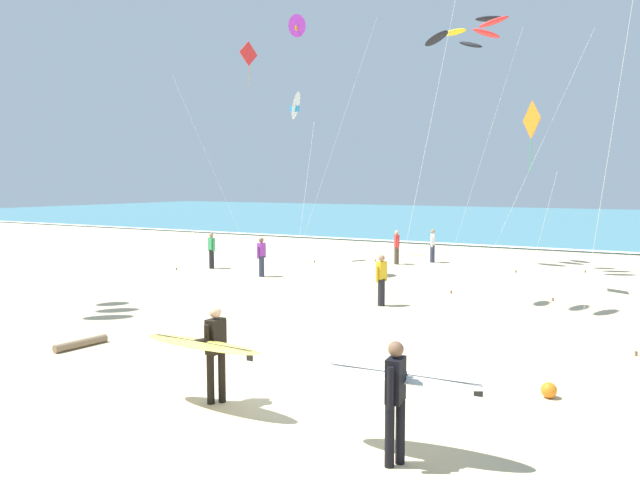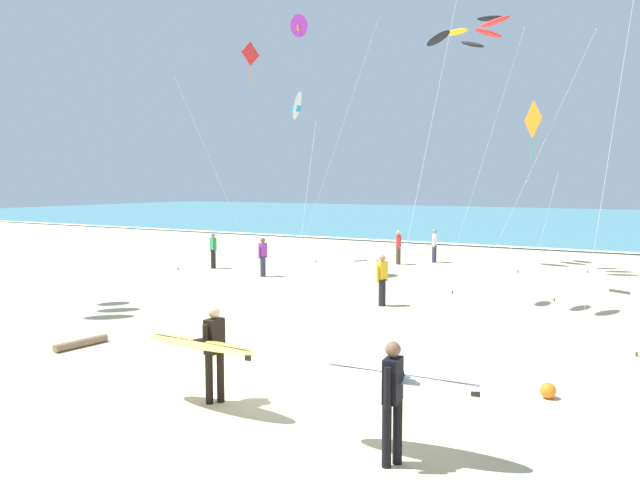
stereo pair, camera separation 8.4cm
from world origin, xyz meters
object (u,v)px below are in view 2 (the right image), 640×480
at_px(bystander_purple_top, 263,257).
at_px(kite_delta_ivory_near, 296,106).
at_px(kite_delta_violet_high, 300,27).
at_px(kite_arc_charcoal_distant, 492,25).
at_px(kite_arc_golden_low, 456,39).
at_px(kite_diamond_scarlet_close, 248,62).
at_px(bystander_yellow_top, 382,280).
at_px(kite_diamond_amber_outer, 534,125).
at_px(beach_ball, 548,391).
at_px(bystander_green_top, 213,250).
at_px(driftwood_log, 81,343).
at_px(surfer_lead, 397,385).
at_px(bystander_white_top, 434,246).
at_px(bystander_red_top, 398,247).
at_px(surfer_trailing, 207,346).

bearing_deg(bystander_purple_top, kite_delta_ivory_near, 45.28).
height_order(kite_delta_violet_high, kite_arc_charcoal_distant, kite_delta_violet_high).
distance_m(kite_arc_golden_low, kite_diamond_scarlet_close, 9.78).
height_order(kite_delta_violet_high, bystander_purple_top, kite_delta_violet_high).
relative_size(kite_arc_charcoal_distant, bystander_purple_top, 6.73).
relative_size(kite_diamond_scarlet_close, bystander_yellow_top, 6.62).
relative_size(kite_diamond_amber_outer, beach_ball, 23.58).
bearing_deg(bystander_green_top, kite_delta_ivory_near, 1.74).
relative_size(bystander_purple_top, driftwood_log, 1.21).
relative_size(surfer_lead, driftwood_log, 1.91).
height_order(kite_diamond_scarlet_close, bystander_white_top, kite_diamond_scarlet_close).
distance_m(bystander_white_top, bystander_yellow_top, 11.11).
bearing_deg(bystander_red_top, kite_arc_golden_low, 40.49).
height_order(surfer_lead, bystander_white_top, surfer_lead).
bearing_deg(bystander_green_top, bystander_purple_top, -14.62).
bearing_deg(bystander_yellow_top, kite_arc_golden_low, 97.44).
distance_m(surfer_trailing, kite_diamond_scarlet_close, 21.67).
xyz_separation_m(surfer_lead, bystander_white_top, (-6.89, 20.60, -0.24)).
xyz_separation_m(kite_delta_ivory_near, bystander_green_top, (-4.31, -0.13, -6.06)).
bearing_deg(bystander_white_top, kite_arc_golden_low, 16.30).
relative_size(kite_arc_golden_low, kite_diamond_amber_outer, 1.64).
bearing_deg(driftwood_log, surfer_lead, -11.55).
bearing_deg(kite_diamond_amber_outer, bystander_yellow_top, -124.47).
distance_m(kite_delta_ivory_near, kite_diamond_amber_outer, 9.20).
distance_m(kite_arc_charcoal_distant, driftwood_log, 20.51).
height_order(kite_delta_violet_high, kite_diamond_scarlet_close, kite_delta_violet_high).
height_order(surfer_trailing, bystander_yellow_top, surfer_trailing).
bearing_deg(beach_ball, kite_diamond_scarlet_close, 141.17).
bearing_deg(surfer_lead, bystander_purple_top, 131.57).
height_order(kite_arc_golden_low, kite_arc_charcoal_distant, kite_arc_golden_low).
bearing_deg(bystander_white_top, kite_delta_ivory_near, -117.06).
height_order(kite_diamond_amber_outer, beach_ball, kite_diamond_amber_outer).
relative_size(kite_delta_violet_high, driftwood_log, 9.47).
relative_size(surfer_lead, bystander_purple_top, 1.57).
xyz_separation_m(kite_diamond_scarlet_close, bystander_white_top, (8.04, 3.89, -8.70)).
bearing_deg(kite_arc_charcoal_distant, driftwood_log, -105.41).
bearing_deg(kite_delta_ivory_near, surfer_trailing, -63.36).
height_order(kite_arc_golden_low, bystander_yellow_top, kite_arc_golden_low).
bearing_deg(kite_arc_golden_low, kite_arc_charcoal_distant, -41.67).
distance_m(kite_diamond_amber_outer, bystander_white_top, 9.58).
xyz_separation_m(surfer_lead, beach_ball, (1.35, 3.61, -0.91)).
bearing_deg(bystander_green_top, surfer_trailing, -50.35).
relative_size(surfer_trailing, driftwood_log, 1.81).
xyz_separation_m(bystander_white_top, bystander_green_top, (-7.78, -6.93, 0.00)).
distance_m(kite_arc_charcoal_distant, bystander_white_top, 10.12).
bearing_deg(surfer_lead, bystander_red_top, 113.00).
xyz_separation_m(kite_diamond_amber_outer, beach_ball, (2.63, -11.03, -5.64)).
bearing_deg(kite_arc_golden_low, kite_delta_violet_high, -175.18).
relative_size(surfer_lead, beach_ball, 8.94).
bearing_deg(kite_diamond_scarlet_close, beach_ball, -38.83).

